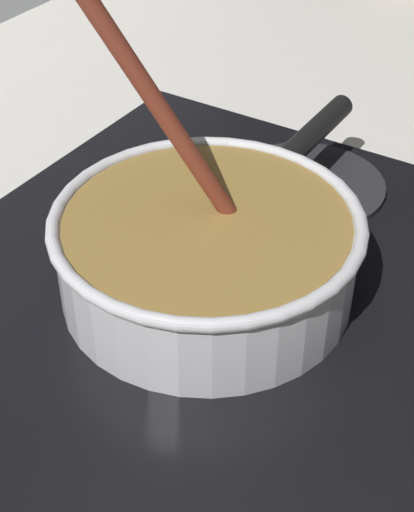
{
  "coord_description": "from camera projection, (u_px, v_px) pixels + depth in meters",
  "views": [
    {
      "loc": [
        -0.29,
        -0.05,
        0.43
      ],
      "look_at": [
        0.12,
        0.2,
        0.05
      ],
      "focal_mm": 54.44,
      "sensor_mm": 36.0,
      "label": 1
    }
  ],
  "objects": [
    {
      "name": "hob_plate",
      "position": [
        207.0,
        295.0,
        0.64
      ],
      "size": [
        0.56,
        0.48,
        0.01
      ],
      "primitive_type": "cube",
      "color": "black",
      "rests_on": "ground"
    },
    {
      "name": "cooking_pan",
      "position": [
        208.0,
        249.0,
        0.62
      ],
      "size": [
        0.38,
        0.25,
        0.29
      ],
      "color": "silver",
      "rests_on": "hob_plate"
    },
    {
      "name": "burner_ring",
      "position": [
        207.0,
        286.0,
        0.64
      ],
      "size": [
        0.21,
        0.21,
        0.01
      ],
      "primitive_type": "torus",
      "color": "#592D0C",
      "rests_on": "hob_plate"
    },
    {
      "name": "spare_burner",
      "position": [
        306.0,
        184.0,
        0.76
      ],
      "size": [
        0.15,
        0.15,
        0.01
      ],
      "primitive_type": "cylinder",
      "color": "#262628",
      "rests_on": "hob_plate"
    }
  ]
}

